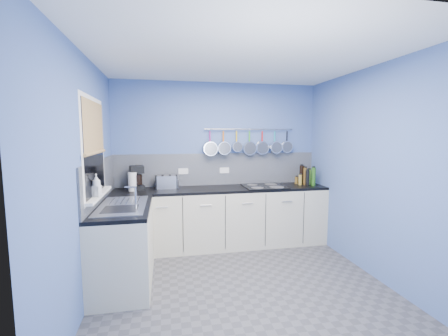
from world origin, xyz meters
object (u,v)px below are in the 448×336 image
object	(u,v)px
soap_bottle_a	(96,185)
coffee_maker	(137,178)
paper_towel	(132,182)
hob	(264,186)
toaster	(166,182)
canister	(176,184)
soap_bottle_b	(96,188)

from	to	relation	value
soap_bottle_a	coffee_maker	size ratio (longest dim) A/B	0.69
soap_bottle_a	paper_towel	world-z (taller)	soap_bottle_a
paper_towel	hob	distance (m)	1.95
paper_towel	toaster	world-z (taller)	paper_towel
coffee_maker	canister	world-z (taller)	coffee_maker
coffee_maker	canister	distance (m)	0.57
soap_bottle_b	coffee_maker	size ratio (longest dim) A/B	0.49
coffee_maker	toaster	distance (m)	0.43
paper_towel	hob	xyz separation A→B (m)	(1.95, -0.04, -0.13)
paper_towel	coffee_maker	world-z (taller)	coffee_maker
hob	coffee_maker	bearing A→B (deg)	176.46
paper_towel	soap_bottle_a	bearing A→B (deg)	-102.97
coffee_maker	toaster	size ratio (longest dim) A/B	1.18
soap_bottle_b	paper_towel	size ratio (longest dim) A/B	0.65
paper_towel	toaster	bearing A→B (deg)	14.22
soap_bottle_b	coffee_maker	bearing A→B (deg)	75.38
toaster	hob	xyz separation A→B (m)	(1.47, -0.16, -0.09)
soap_bottle_a	toaster	size ratio (longest dim) A/B	0.81
soap_bottle_a	soap_bottle_b	bearing A→B (deg)	-90.00
soap_bottle_a	hob	world-z (taller)	soap_bottle_a
canister	toaster	bearing A→B (deg)	172.30
soap_bottle_b	coffee_maker	world-z (taller)	coffee_maker
soap_bottle_b	canister	bearing A→B (deg)	53.83
soap_bottle_b	canister	world-z (taller)	soap_bottle_b
toaster	hob	world-z (taller)	toaster
paper_towel	coffee_maker	xyz separation A→B (m)	(0.05, 0.08, 0.04)
soap_bottle_b	hob	xyz separation A→B (m)	(2.19, 1.03, -0.23)
paper_towel	hob	size ratio (longest dim) A/B	0.42
paper_towel	canister	xyz separation A→B (m)	(0.61, 0.10, -0.07)
soap_bottle_a	coffee_maker	world-z (taller)	soap_bottle_a
coffee_maker	hob	xyz separation A→B (m)	(1.89, -0.12, -0.17)
soap_bottle_a	soap_bottle_b	xyz separation A→B (m)	(0.00, -0.00, -0.03)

